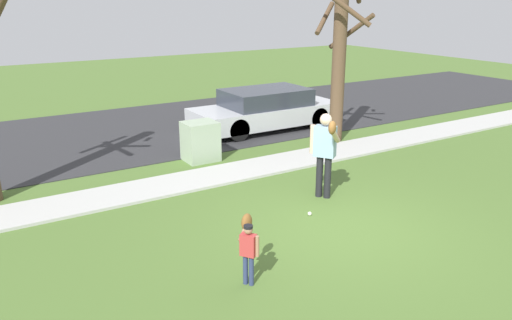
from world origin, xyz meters
TOP-DOWN VIEW (x-y plane):
  - ground_plane at (0.00, 3.50)m, footprint 48.00×48.00m
  - sidewalk_strip at (0.00, 3.60)m, footprint 36.00×1.20m
  - road_surface at (0.00, 8.60)m, footprint 36.00×6.80m
  - person_adult at (0.60, 1.34)m, footprint 0.58×0.86m
  - person_child at (-2.33, -0.59)m, footprint 0.37×0.51m
  - baseball at (-0.17, 0.77)m, footprint 0.07×0.07m
  - utility_cabinet at (-0.43, 4.90)m, footprint 0.80×0.71m
  - street_tree_near at (3.65, 4.56)m, footprint 1.84×1.88m
  - parked_sedan_silver at (2.65, 6.69)m, footprint 4.60×1.80m

SIDE VIEW (x-z plane):
  - ground_plane at x=0.00m, z-range 0.00..0.00m
  - road_surface at x=0.00m, z-range 0.00..0.02m
  - sidewalk_strip at x=0.00m, z-range 0.00..0.06m
  - baseball at x=-0.17m, z-range 0.00..0.07m
  - utility_cabinet at x=-0.43m, z-range 0.00..0.98m
  - parked_sedan_silver at x=2.65m, z-range 0.01..1.23m
  - person_child at x=-2.33m, z-range 0.16..1.13m
  - person_adult at x=0.60m, z-range 0.20..1.94m
  - street_tree_near at x=3.65m, z-range 0.16..4.77m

